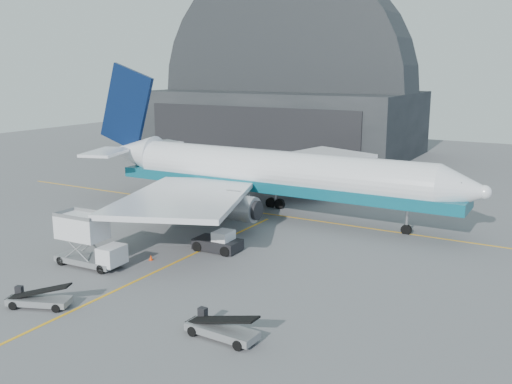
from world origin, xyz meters
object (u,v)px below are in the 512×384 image
Objects in this scene: pushback_tug at (219,243)px; belt_loader_a at (39,299)px; belt_loader_b at (221,329)px; airliner at (262,172)px; catering_truck at (88,241)px.

pushback_tug is 0.92× the size of belt_loader_a.
airliner is at bearing 117.23° from belt_loader_b.
pushback_tug is at bearing 126.69° from belt_loader_b.
pushback_tug is 0.85× the size of belt_loader_b.
belt_loader_b is (17.07, -5.52, -1.59)m from catering_truck.
airliner is 23.35m from catering_truck.
pushback_tug is at bearing -77.06° from airliner.
belt_loader_a is at bearing -91.54° from airliner.
pushback_tug is at bearing 48.40° from catering_truck.
airliner is at bearing 66.57° from belt_loader_a.
airliner reaches higher than belt_loader_b.
catering_truck is (-4.14, -22.83, -2.63)m from airliner.
belt_loader_b is at bearing -65.48° from airliner.
pushback_tug is (3.19, -13.90, -4.08)m from airliner.
airliner is 14.83m from pushback_tug.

